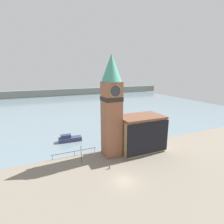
{
  "coord_description": "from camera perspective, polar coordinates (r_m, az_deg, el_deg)",
  "views": [
    {
      "loc": [
        -12.65,
        -23.25,
        18.43
      ],
      "look_at": [
        0.96,
        7.55,
        10.49
      ],
      "focal_mm": 28.0,
      "sensor_mm": 36.0,
      "label": 1
    }
  ],
  "objects": [
    {
      "name": "ground_plane",
      "position": [
        32.25,
        4.16,
        -21.61
      ],
      "size": [
        160.0,
        160.0,
        0.0
      ],
      "primitive_type": "plane",
      "color": "gray"
    },
    {
      "name": "far_shoreline",
      "position": [
        137.74,
        -18.51,
        5.95
      ],
      "size": [
        180.0,
        3.0,
        5.0
      ],
      "color": "gray",
      "rests_on": "water"
    },
    {
      "name": "pier_railing",
      "position": [
        40.56,
        -12.19,
        -12.58
      ],
      "size": [
        10.02,
        0.08,
        1.09
      ],
      "color": "#333338",
      "rests_on": "ground_plane"
    },
    {
      "name": "water",
      "position": [
        98.79,
        -16.07,
        1.99
      ],
      "size": [
        160.0,
        120.0,
        0.0
      ],
      "color": "gray",
      "rests_on": "ground_plane"
    },
    {
      "name": "boat_near",
      "position": [
        48.65,
        -13.77,
        -8.45
      ],
      "size": [
        6.11,
        2.36,
        1.98
      ],
      "rotation": [
        0.0,
        0.0,
        -0.06
      ],
      "color": "#333856",
      "rests_on": "water"
    },
    {
      "name": "lamp_post",
      "position": [
        36.94,
        -10.08,
        -12.35
      ],
      "size": [
        0.32,
        0.32,
        3.66
      ],
      "color": "#2D2D33",
      "rests_on": "ground_plane"
    },
    {
      "name": "pier_building",
      "position": [
        41.73,
        9.28,
        -6.85
      ],
      "size": [
        10.49,
        6.75,
        8.36
      ],
      "color": "tan",
      "rests_on": "ground_plane"
    },
    {
      "name": "clock_tower",
      "position": [
        37.01,
        -0.14,
        2.66
      ],
      "size": [
        4.24,
        4.24,
        21.85
      ],
      "color": "#935B42",
      "rests_on": "ground_plane"
    },
    {
      "name": "mooring_bollard_near",
      "position": [
        35.25,
        -0.87,
        -17.46
      ],
      "size": [
        0.27,
        0.27,
        0.77
      ],
      "color": "brown",
      "rests_on": "ground_plane"
    }
  ]
}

